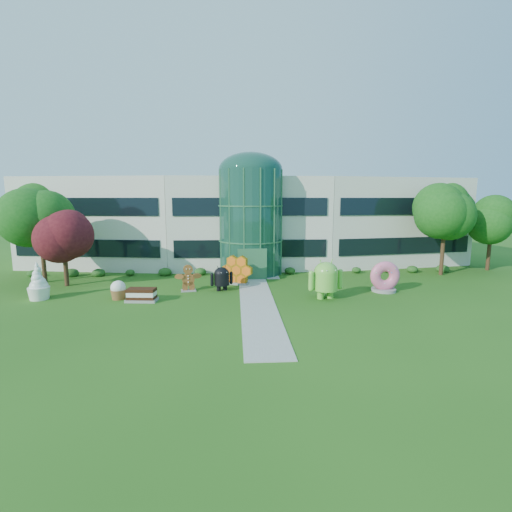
{
  "coord_description": "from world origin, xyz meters",
  "views": [
    {
      "loc": [
        -1.57,
        -23.41,
        7.21
      ],
      "look_at": [
        0.16,
        6.0,
        2.6
      ],
      "focal_mm": 26.0,
      "sensor_mm": 36.0,
      "label": 1
    }
  ],
  "objects_px": {
    "android_green": "(326,277)",
    "android_black": "(222,277)",
    "donut": "(384,276)",
    "gingerbread": "(188,278)"
  },
  "relations": [
    {
      "from": "android_green",
      "to": "gingerbread",
      "type": "xyz_separation_m",
      "value": [
        -10.19,
        2.79,
        -0.53
      ]
    },
    {
      "from": "android_black",
      "to": "donut",
      "type": "distance_m",
      "value": 12.69
    },
    {
      "from": "android_green",
      "to": "donut",
      "type": "relative_size",
      "value": 1.31
    },
    {
      "from": "android_green",
      "to": "android_black",
      "type": "height_order",
      "value": "android_green"
    },
    {
      "from": "donut",
      "to": "gingerbread",
      "type": "relative_size",
      "value": 1.06
    },
    {
      "from": "android_green",
      "to": "android_black",
      "type": "relative_size",
      "value": 1.44
    },
    {
      "from": "donut",
      "to": "android_green",
      "type": "bearing_deg",
      "value": -158.72
    },
    {
      "from": "donut",
      "to": "gingerbread",
      "type": "height_order",
      "value": "donut"
    },
    {
      "from": "android_green",
      "to": "android_black",
      "type": "distance_m",
      "value": 8.1
    },
    {
      "from": "android_black",
      "to": "donut",
      "type": "bearing_deg",
      "value": -26.36
    }
  ]
}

